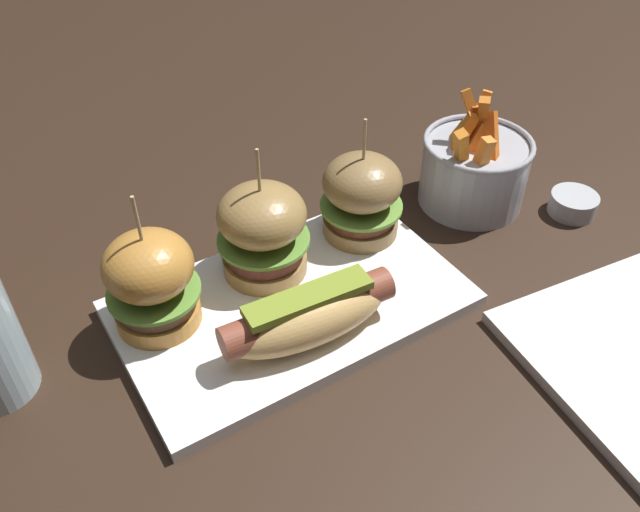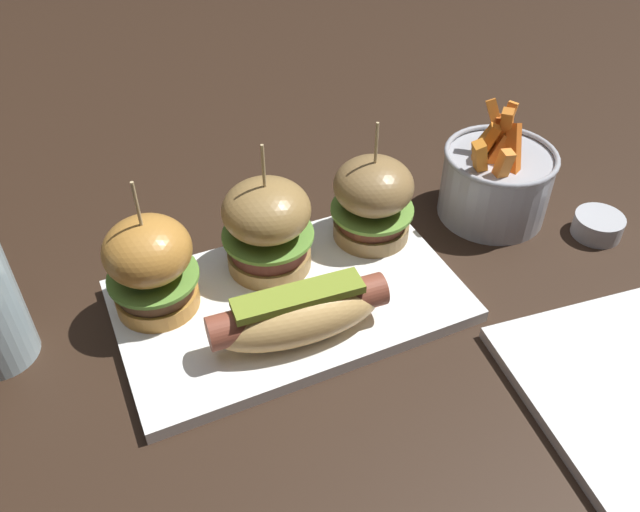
# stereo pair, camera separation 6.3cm
# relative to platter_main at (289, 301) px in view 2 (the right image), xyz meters

# --- Properties ---
(ground_plane) EXTENTS (3.00, 3.00, 0.00)m
(ground_plane) POSITION_rel_platter_main_xyz_m (0.00, 0.00, -0.01)
(ground_plane) COLOR black
(platter_main) EXTENTS (0.33, 0.20, 0.01)m
(platter_main) POSITION_rel_platter_main_xyz_m (0.00, 0.00, 0.00)
(platter_main) COLOR white
(platter_main) RESTS_ON ground
(hot_dog) EXTENTS (0.17, 0.07, 0.05)m
(hot_dog) POSITION_rel_platter_main_xyz_m (-0.01, -0.05, 0.04)
(hot_dog) COLOR #E2B166
(hot_dog) RESTS_ON platter_main
(slider_left) EXTENTS (0.09, 0.09, 0.14)m
(slider_left) POSITION_rel_platter_main_xyz_m (-0.12, 0.04, 0.06)
(slider_left) COLOR #C18236
(slider_left) RESTS_ON platter_main
(slider_center) EXTENTS (0.09, 0.09, 0.14)m
(slider_center) POSITION_rel_platter_main_xyz_m (0.00, 0.05, 0.06)
(slider_center) COLOR olive
(slider_center) RESTS_ON platter_main
(slider_right) EXTENTS (0.09, 0.09, 0.14)m
(slider_right) POSITION_rel_platter_main_xyz_m (0.12, 0.05, 0.05)
(slider_right) COLOR olive
(slider_right) RESTS_ON platter_main
(fries_bucket) EXTENTS (0.13, 0.13, 0.14)m
(fries_bucket) POSITION_rel_platter_main_xyz_m (0.27, 0.04, 0.04)
(fries_bucket) COLOR #A8AAB2
(fries_bucket) RESTS_ON ground
(sauce_ramekin) EXTENTS (0.05, 0.05, 0.02)m
(sauce_ramekin) POSITION_rel_platter_main_xyz_m (0.36, -0.04, 0.01)
(sauce_ramekin) COLOR #B7BABF
(sauce_ramekin) RESTS_ON ground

